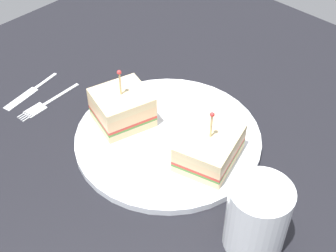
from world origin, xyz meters
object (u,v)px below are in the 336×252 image
Objects in this scene: fork at (43,105)px; knife at (29,93)px; plate at (168,138)px; sandwich_half_back at (209,148)px; sandwich_half_front at (122,108)px; drink_glass at (257,220)px.

fork is 1.04× the size of knife.
plate is 27.66cm from knife.
plate is 8.46cm from sandwich_half_back.
sandwich_half_front is 0.80× the size of fork.
fork is (-3.04, 42.54, -4.39)cm from drink_glass.
sandwich_half_front is 15.73cm from fork.
sandwich_half_back reaches higher than drink_glass.
plate is 2.30× the size of fork.
sandwich_half_back is 14.55cm from drink_glass.
plate reaches higher than fork.
knife is (-9.18, 34.21, -3.33)cm from sandwich_half_back.
sandwich_half_front reaches higher than plate.
knife is (-5.99, 18.62, -3.82)cm from sandwich_half_front.
plate is 2.54× the size of sandwich_half_back.
sandwich_half_back is 0.95× the size of knife.
knife is at bearing 105.02° from sandwich_half_back.
knife is (-2.78, 47.23, -4.39)cm from drink_glass.
sandwich_half_back is at bearing 63.84° from drink_glass.
sandwich_half_back is (0.58, -7.92, 2.93)cm from plate.
sandwich_half_front is at bearing 101.57° from sandwich_half_back.
fork is at bearing 112.31° from plate.
drink_glass is 42.87cm from fork.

